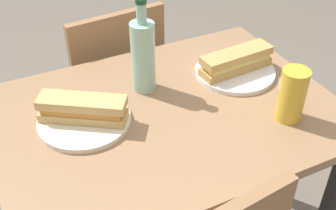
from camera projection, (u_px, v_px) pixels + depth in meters
dining_table at (168, 146)px, 1.32m from camera, size 0.98×0.72×0.76m
chair_far at (112, 86)px, 1.79m from camera, size 0.44×0.44×0.86m
plate_near at (85, 121)px, 1.18m from camera, size 0.26×0.26×0.01m
baguette_sandwich_near at (83, 109)px, 1.16m from camera, size 0.24×0.19×0.07m
knife_near at (86, 105)px, 1.23m from camera, size 0.16×0.10×0.01m
plate_far at (235, 72)px, 1.39m from camera, size 0.26×0.26×0.01m
baguette_sandwich_far at (236, 61)px, 1.36m from camera, size 0.25×0.09×0.07m
knife_far at (222, 62)px, 1.42m from camera, size 0.18×0.04×0.01m
water_bottle at (143, 55)px, 1.26m from camera, size 0.07×0.07×0.29m
beer_glass at (292, 95)px, 1.16m from camera, size 0.08×0.08×0.16m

